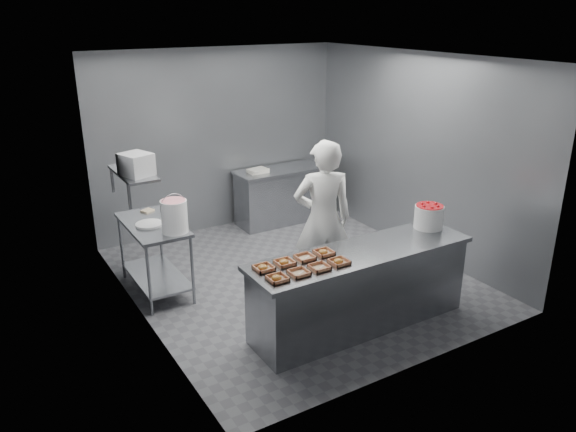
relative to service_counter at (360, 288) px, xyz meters
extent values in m
plane|color=#4C4C51|center=(0.00, 1.35, -0.45)|extent=(4.50, 4.50, 0.00)
plane|color=white|center=(0.00, 1.35, 2.35)|extent=(4.50, 4.50, 0.00)
cube|color=slate|center=(0.00, 3.60, 0.95)|extent=(4.00, 0.04, 2.80)
cube|color=slate|center=(-2.00, 1.35, 0.95)|extent=(0.04, 4.50, 2.80)
cube|color=slate|center=(2.00, 1.35, 0.95)|extent=(0.04, 4.50, 2.80)
cube|color=slate|center=(0.00, 0.00, 0.42)|extent=(2.60, 0.70, 0.05)
cube|color=slate|center=(0.00, 0.00, -0.03)|extent=(2.50, 0.64, 0.85)
cube|color=slate|center=(-1.65, 1.95, 0.43)|extent=(0.60, 1.20, 0.04)
cube|color=slate|center=(-1.65, 1.95, -0.25)|extent=(0.56, 1.15, 0.03)
cylinder|color=slate|center=(-1.91, 1.39, -0.01)|extent=(0.04, 0.04, 0.88)
cylinder|color=slate|center=(-1.39, 1.39, -0.01)|extent=(0.04, 0.04, 0.88)
cylinder|color=slate|center=(-1.91, 2.51, -0.01)|extent=(0.04, 0.04, 0.88)
cylinder|color=slate|center=(-1.39, 2.51, -0.01)|extent=(0.04, 0.04, 0.88)
cube|color=slate|center=(0.90, 3.25, 0.42)|extent=(1.50, 0.60, 0.05)
cube|color=slate|center=(0.90, 3.25, -0.03)|extent=(1.44, 0.55, 0.85)
cube|color=slate|center=(-1.82, 1.95, 1.10)|extent=(0.35, 0.90, 0.03)
cube|color=tan|center=(-1.12, -0.13, 0.47)|extent=(0.18, 0.18, 0.04)
cube|color=white|center=(-1.07, -0.12, 0.46)|extent=(0.10, 0.06, 0.00)
ellipsoid|color=#BC862F|center=(-1.13, -0.13, 0.48)|extent=(0.10, 0.10, 0.05)
cube|color=tan|center=(-0.88, -0.13, 0.47)|extent=(0.18, 0.18, 0.04)
cube|color=white|center=(-0.83, -0.12, 0.46)|extent=(0.10, 0.06, 0.00)
cube|color=tan|center=(-0.64, -0.13, 0.47)|extent=(0.18, 0.18, 0.04)
cube|color=white|center=(-0.59, -0.12, 0.46)|extent=(0.10, 0.06, 0.00)
cube|color=tan|center=(-0.40, -0.13, 0.47)|extent=(0.18, 0.18, 0.04)
cube|color=white|center=(-0.35, -0.12, 0.46)|extent=(0.10, 0.06, 0.00)
ellipsoid|color=#BC862F|center=(-0.41, -0.13, 0.48)|extent=(0.10, 0.10, 0.05)
cube|color=tan|center=(-1.12, 0.13, 0.47)|extent=(0.18, 0.18, 0.04)
cube|color=white|center=(-1.07, 0.15, 0.46)|extent=(0.10, 0.06, 0.00)
ellipsoid|color=#BC862F|center=(-1.13, 0.13, 0.48)|extent=(0.10, 0.10, 0.05)
cube|color=tan|center=(-0.88, 0.13, 0.47)|extent=(0.18, 0.18, 0.04)
cube|color=white|center=(-0.83, 0.15, 0.46)|extent=(0.10, 0.06, 0.00)
ellipsoid|color=#BC862F|center=(-0.89, 0.13, 0.48)|extent=(0.10, 0.10, 0.05)
cube|color=tan|center=(-0.64, 0.13, 0.47)|extent=(0.18, 0.18, 0.04)
cube|color=white|center=(-0.59, 0.15, 0.46)|extent=(0.10, 0.06, 0.00)
cube|color=tan|center=(-0.40, 0.13, 0.47)|extent=(0.18, 0.18, 0.04)
cube|color=white|center=(-0.35, 0.15, 0.46)|extent=(0.10, 0.06, 0.00)
ellipsoid|color=#BC862F|center=(-0.41, 0.13, 0.48)|extent=(0.10, 0.10, 0.05)
imported|color=white|center=(0.08, 0.85, 0.51)|extent=(0.82, 0.68, 1.93)
cylinder|color=white|center=(1.08, 0.13, 0.58)|extent=(0.34, 0.34, 0.27)
cylinder|color=red|center=(1.08, 0.13, 0.71)|extent=(0.32, 0.32, 0.04)
cylinder|color=white|center=(-1.51, 1.54, 0.64)|extent=(0.30, 0.30, 0.38)
cylinder|color=#D96C80|center=(-1.51, 1.54, 0.82)|extent=(0.28, 0.28, 0.02)
torus|color=slate|center=(-1.51, 1.54, 0.75)|extent=(0.32, 0.01, 0.32)
cylinder|color=white|center=(-1.70, 1.90, 0.46)|extent=(0.40, 0.40, 0.03)
cube|color=#CCB28C|center=(-1.57, 2.39, 0.46)|extent=(0.18, 0.17, 0.02)
cube|color=gray|center=(-1.82, 1.79, 1.24)|extent=(0.38, 0.41, 0.25)
cube|color=silver|center=(0.49, 3.25, 0.48)|extent=(0.30, 0.22, 0.06)
camera|label=1|loc=(-3.50, -4.27, 2.86)|focal=35.00mm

